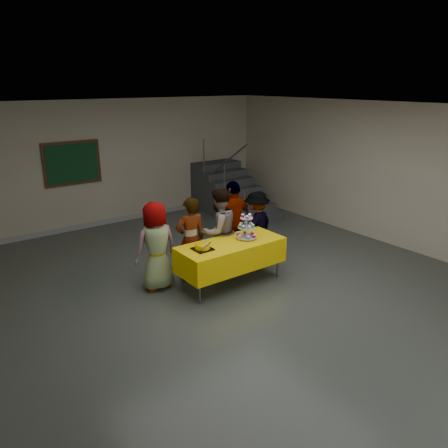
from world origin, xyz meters
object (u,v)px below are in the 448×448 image
at_px(cupcake_stand, 246,229).
at_px(schoolchild_a, 156,246).
at_px(noticeboard, 72,163).
at_px(schoolchild_b, 191,239).
at_px(schoolchild_d, 234,222).
at_px(schoolchild_e, 257,225).
at_px(staircase, 228,193).
at_px(schoolchild_c, 219,231).
at_px(bake_table, 231,254).
at_px(bear_cake, 203,246).

distance_m(cupcake_stand, schoolchild_a, 1.58).
bearing_deg(noticeboard, schoolchild_b, -79.90).
bearing_deg(noticeboard, cupcake_stand, -71.52).
height_order(schoolchild_d, schoolchild_e, schoolchild_d).
bearing_deg(schoolchild_d, staircase, -136.25).
height_order(schoolchild_c, staircase, staircase).
bearing_deg(schoolchild_a, schoolchild_e, -179.53).
relative_size(bake_table, schoolchild_c, 1.19).
xyz_separation_m(cupcake_stand, schoolchild_b, (-0.80, 0.56, -0.19)).
xyz_separation_m(bear_cake, schoolchild_e, (1.69, 0.62, -0.15)).
bearing_deg(bake_table, schoolchild_d, 49.54).
relative_size(cupcake_stand, noticeboard, 0.34).
bearing_deg(bake_table, schoolchild_c, 76.07).
xyz_separation_m(bear_cake, schoolchild_b, (0.12, 0.55, -0.07)).
xyz_separation_m(schoolchild_a, schoolchild_c, (1.23, -0.08, 0.03)).
height_order(schoolchild_b, noticeboard, noticeboard).
xyz_separation_m(bake_table, schoolchild_d, (0.65, 0.77, 0.25)).
xyz_separation_m(cupcake_stand, schoolchild_e, (0.78, 0.63, -0.26)).
height_order(cupcake_stand, schoolchild_a, schoolchild_a).
bearing_deg(schoolchild_a, cupcake_stand, 156.88).
height_order(bear_cake, schoolchild_c, schoolchild_c).
bearing_deg(schoolchild_a, staircase, -141.19).
relative_size(bear_cake, staircase, 0.15).
bearing_deg(staircase, noticeboard, 167.71).
height_order(schoolchild_e, staircase, staircase).
relative_size(schoolchild_b, staircase, 0.63).
height_order(bear_cake, staircase, staircase).
xyz_separation_m(bake_table, cupcake_stand, (0.35, 0.01, 0.39)).
distance_m(schoolchild_d, schoolchild_e, 0.50).
bearing_deg(cupcake_stand, bear_cake, 179.58).
height_order(bake_table, schoolchild_a, schoolchild_a).
distance_m(schoolchild_b, noticeboard, 4.06).
relative_size(bear_cake, schoolchild_e, 0.26).
bearing_deg(bear_cake, schoolchild_a, 130.49).
distance_m(cupcake_stand, schoolchild_e, 1.03).
xyz_separation_m(schoolchild_e, noticeboard, (-2.27, 3.84, 0.92)).
relative_size(schoolchild_b, schoolchild_e, 1.11).
height_order(schoolchild_a, staircase, staircase).
distance_m(cupcake_stand, schoolchild_b, 0.99).
bearing_deg(bear_cake, cupcake_stand, -0.42).
xyz_separation_m(bake_table, noticeboard, (-1.15, 4.48, 1.04)).
relative_size(schoolchild_e, noticeboard, 1.05).
distance_m(schoolchild_a, schoolchild_e, 2.22).
bearing_deg(noticeboard, schoolchild_e, -59.39).
bearing_deg(schoolchild_a, bear_cake, 130.71).
bearing_deg(schoolchild_e, schoolchild_a, -17.48).
distance_m(schoolchild_b, schoolchild_c, 0.59).
relative_size(schoolchild_b, schoolchild_c, 0.96).
bearing_deg(schoolchild_a, bake_table, 150.16).
relative_size(schoolchild_d, schoolchild_e, 1.19).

